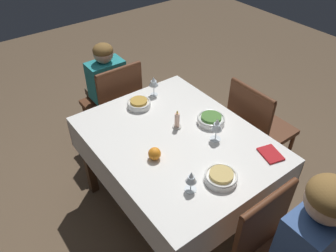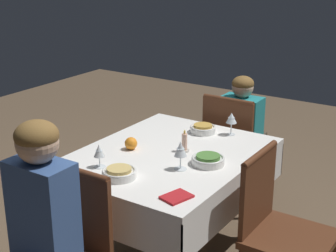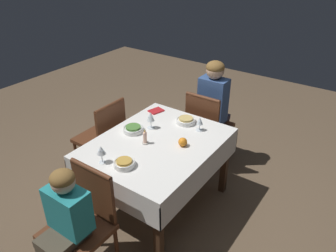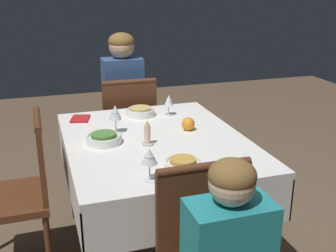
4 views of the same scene
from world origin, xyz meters
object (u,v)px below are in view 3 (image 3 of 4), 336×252
bowl_west (124,163)px  orange_fruit (183,142)px  wine_glass_east (200,121)px  wine_glass_north (151,117)px  chair_east (207,125)px  chair_north (104,135)px  person_adult_denim (215,105)px  napkin_red_folded (156,111)px  dining_table (157,150)px  wine_glass_west (101,151)px  bowl_north (133,129)px  bowl_east (186,120)px  chair_west (83,220)px  candle_centerpiece (145,139)px  person_child_teal (64,230)px

bowl_west → orange_fruit: size_ratio=2.20×
wine_glass_east → orange_fruit: wine_glass_east is taller
wine_glass_north → chair_east: bearing=-16.8°
chair_north → person_adult_denim: (0.97, -0.77, 0.18)m
chair_north → napkin_red_folded: size_ratio=5.39×
dining_table → orange_fruit: bearing=-72.1°
bowl_west → napkin_red_folded: size_ratio=1.01×
bowl_west → person_adult_denim: bearing=-0.8°
chair_north → person_adult_denim: size_ratio=0.75×
dining_table → orange_fruit: size_ratio=16.08×
chair_north → orange_fruit: chair_north is taller
dining_table → wine_glass_west: size_ratio=8.10×
bowl_north → person_adult_denim: bearing=-17.0°
bowl_east → bowl_north: bearing=143.5°
chair_north → chair_west: bearing=37.7°
wine_glass_east → chair_east: bearing=19.8°
bowl_east → napkin_red_folded: (0.03, 0.39, -0.02)m
person_adult_denim → candle_centerpiece: person_adult_denim is taller
wine_glass_north → candle_centerpiece: (-0.24, -0.12, -0.07)m
chair_east → chair_west: (-1.75, 0.04, 0.00)m
bowl_east → chair_east: bearing=-0.1°
bowl_east → candle_centerpiece: bearing=169.8°
person_adult_denim → bowl_west: size_ratio=7.10×
candle_centerpiece → napkin_red_folded: size_ratio=0.82×
dining_table → wine_glass_north: size_ratio=7.52×
person_child_teal → chair_west: bearing=90.0°
chair_east → wine_glass_west: 1.43m
napkin_red_folded → wine_glass_west: bearing=-168.9°
person_child_teal → candle_centerpiece: person_child_teal is taller
bowl_east → wine_glass_east: bearing=-105.1°
chair_west → wine_glass_west: chair_west is taller
wine_glass_north → napkin_red_folded: 0.37m
wine_glass_east → bowl_north: size_ratio=0.72×
bowl_west → wine_glass_north: (0.60, 0.20, 0.09)m
wine_glass_east → candle_centerpiece: 0.54m
wine_glass_north → napkin_red_folded: size_ratio=0.99×
dining_table → person_adult_denim: (1.03, -0.03, 0.05)m
chair_east → bowl_east: bearing=89.9°
person_child_teal → wine_glass_west: bearing=105.6°
person_child_teal → wine_glass_north: 1.25m
dining_table → chair_west: bearing=178.9°
bowl_east → dining_table: bearing=176.6°
dining_table → bowl_north: (0.01, 0.28, 0.12)m
person_child_teal → bowl_north: (1.06, 0.27, 0.20)m
chair_east → person_child_teal: 1.92m
chair_east → napkin_red_folded: size_ratio=5.39×
candle_centerpiece → chair_north: bearing=77.8°
chair_east → bowl_north: bearing=70.1°
dining_table → bowl_west: 0.45m
wine_glass_east → napkin_red_folded: 0.58m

